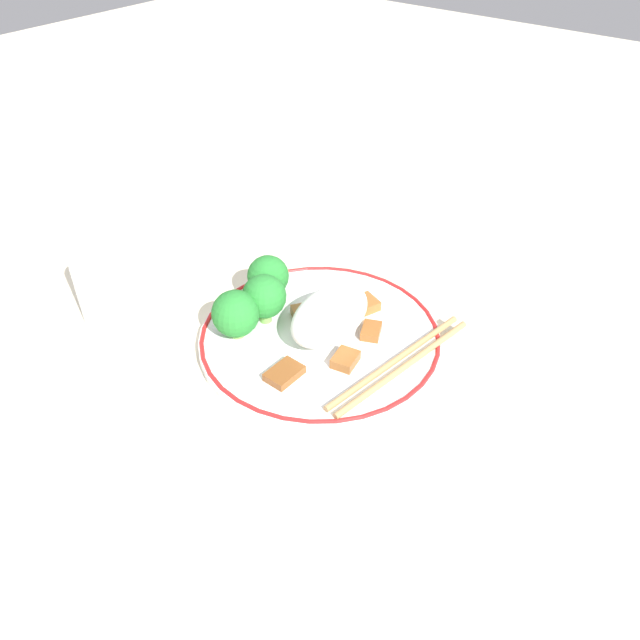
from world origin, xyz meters
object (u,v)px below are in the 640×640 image
chopsticks (400,363)px  drinking_glass (103,282)px  broccoli_back_center (264,297)px  plate (320,337)px  broccoli_back_left (268,277)px  broccoli_back_right (236,314)px

chopsticks → drinking_glass: 0.35m
broccoli_back_center → plate: bearing=106.5°
broccoli_back_left → broccoli_back_right: (0.07, 0.02, -0.00)m
plate → broccoli_back_left: bearing=-100.9°
plate → broccoli_back_center: broccoli_back_center is taller
broccoli_back_left → broccoli_back_right: bearing=14.7°
broccoli_back_right → drinking_glass: (0.06, -0.15, 0.01)m
broccoli_back_center → chopsticks: (-0.03, 0.16, -0.03)m
broccoli_back_left → broccoli_back_right: size_ratio=0.98×
plate → chopsticks: bearing=96.2°
broccoli_back_left → plate: bearing=79.1°
drinking_glass → broccoli_back_center: bearing=120.7°
broccoli_back_left → chopsticks: 0.19m
broccoli_back_left → broccoli_back_right: broccoli_back_right is taller
drinking_glass → broccoli_back_right: bearing=110.4°
plate → drinking_glass: (0.11, -0.22, 0.04)m
plate → broccoli_back_right: 0.10m
chopsticks → plate: bearing=-83.8°
broccoli_back_right → chopsticks: broccoli_back_right is taller
broccoli_back_right → chopsticks: size_ratio=0.27×
plate → broccoli_back_left: broccoli_back_left is taller
chopsticks → drinking_glass: size_ratio=2.07×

